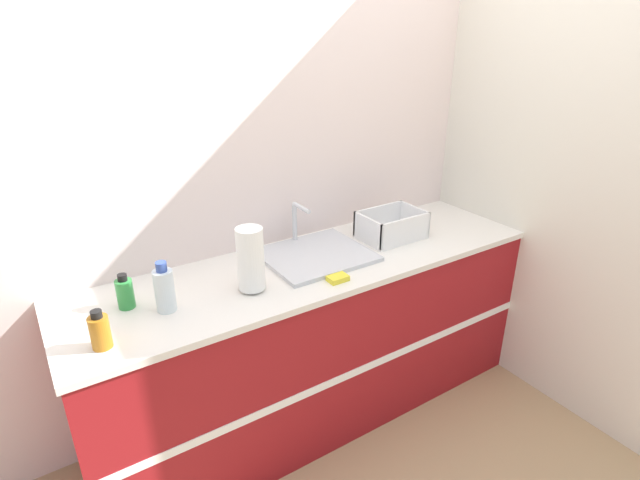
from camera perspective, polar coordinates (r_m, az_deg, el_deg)
name	(u,v)px	position (r m, az deg, el deg)	size (l,w,h in m)	color
ground_plane	(348,443)	(2.68, 3.19, -22.19)	(12.00, 12.00, 0.00)	tan
wall_back	(277,160)	(2.49, -4.94, 9.07)	(4.68, 0.06, 2.60)	silver
wall_right	(491,144)	(2.99, 18.93, 10.34)	(0.06, 2.61, 2.60)	beige
counter_cabinet	(314,339)	(2.59, -0.64, -11.27)	(2.31, 0.64, 0.88)	maroon
sink	(315,253)	(2.41, -0.58, -1.54)	(0.49, 0.43, 0.22)	silver
paper_towel_roll	(251,259)	(2.08, -7.94, -2.21)	(0.11, 0.11, 0.28)	#4C4C51
dish_rack	(391,228)	(2.63, 8.16, 1.35)	(0.33, 0.23, 0.14)	white
bottle_clear	(164,289)	(2.03, -17.35, -5.40)	(0.08, 0.08, 0.21)	silver
bottle_amber	(100,331)	(1.90, -23.86, -9.52)	(0.07, 0.07, 0.15)	#B26B19
bottle_green	(125,293)	(2.12, -21.39, -5.65)	(0.07, 0.07, 0.15)	#2D8C3D
sponge	(338,278)	(2.19, 2.05, -4.40)	(0.09, 0.06, 0.02)	yellow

